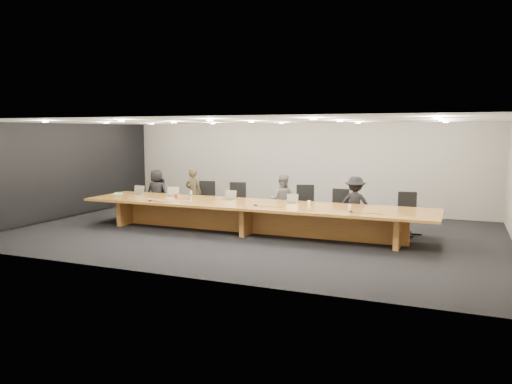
% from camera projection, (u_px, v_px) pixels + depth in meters
% --- Properties ---
extents(ground, '(12.00, 12.00, 0.00)m').
position_uv_depth(ground, '(251.00, 233.00, 12.57)').
color(ground, black).
rests_on(ground, ground).
extents(back_wall, '(12.00, 0.02, 2.80)m').
position_uv_depth(back_wall, '(300.00, 167.00, 16.07)').
color(back_wall, '#BDB7AC').
rests_on(back_wall, ground).
extents(left_wall_panel, '(0.08, 7.84, 2.74)m').
position_uv_depth(left_wall_panel, '(65.00, 171.00, 14.65)').
color(left_wall_panel, black).
rests_on(left_wall_panel, ground).
extents(conference_table, '(9.00, 1.80, 0.75)m').
position_uv_depth(conference_table, '(251.00, 212.00, 12.50)').
color(conference_table, brown).
rests_on(conference_table, ground).
extents(chair_far_left, '(0.72, 0.72, 1.13)m').
position_uv_depth(chair_far_left, '(153.00, 197.00, 15.01)').
color(chair_far_left, black).
rests_on(chair_far_left, ground).
extents(chair_left, '(0.68, 0.68, 1.13)m').
position_uv_depth(chair_left, '(205.00, 200.00, 14.35)').
color(chair_left, black).
rests_on(chair_left, ground).
extents(chair_mid_left, '(0.66, 0.66, 1.12)m').
position_uv_depth(chair_mid_left, '(236.00, 202.00, 14.06)').
color(chair_mid_left, black).
rests_on(chair_mid_left, ground).
extents(chair_mid_right, '(0.70, 0.70, 1.14)m').
position_uv_depth(chair_mid_right, '(305.00, 206.00, 13.26)').
color(chair_mid_right, black).
rests_on(chair_mid_right, ground).
extents(chair_right, '(0.58, 0.58, 1.06)m').
position_uv_depth(chair_right, '(338.00, 209.00, 12.99)').
color(chair_right, black).
rests_on(chair_right, ground).
extents(chair_far_right, '(0.62, 0.62, 1.08)m').
position_uv_depth(chair_far_right, '(407.00, 214.00, 12.19)').
color(chair_far_right, black).
rests_on(chair_far_right, ground).
extents(person_a, '(0.71, 0.48, 1.40)m').
position_uv_depth(person_a, '(157.00, 193.00, 14.98)').
color(person_a, black).
rests_on(person_a, ground).
extents(person_b, '(0.57, 0.40, 1.49)m').
position_uv_depth(person_b, '(194.00, 193.00, 14.51)').
color(person_b, '#302A1A').
rests_on(person_b, ground).
extents(person_c, '(0.72, 0.59, 1.40)m').
position_uv_depth(person_c, '(282.00, 200.00, 13.39)').
color(person_c, '#58585A').
rests_on(person_c, ground).
extents(person_d, '(0.96, 0.61, 1.41)m').
position_uv_depth(person_d, '(355.00, 204.00, 12.62)').
color(person_d, black).
rests_on(person_d, ground).
extents(laptop_a, '(0.33, 0.25, 0.26)m').
position_uv_depth(laptop_a, '(137.00, 190.00, 14.15)').
color(laptop_a, '#C3B795').
rests_on(laptop_a, conference_table).
extents(laptop_b, '(0.38, 0.32, 0.26)m').
position_uv_depth(laptop_b, '(172.00, 191.00, 13.82)').
color(laptop_b, '#B8AA8D').
rests_on(laptop_b, conference_table).
extents(laptop_c, '(0.34, 0.26, 0.25)m').
position_uv_depth(laptop_c, '(229.00, 195.00, 13.10)').
color(laptop_c, tan).
rests_on(laptop_c, conference_table).
extents(laptop_d, '(0.30, 0.22, 0.23)m').
position_uv_depth(laptop_d, '(291.00, 199.00, 12.49)').
color(laptop_d, tan).
rests_on(laptop_d, conference_table).
extents(water_bottle, '(0.09, 0.09, 0.23)m').
position_uv_depth(water_bottle, '(191.00, 195.00, 13.17)').
color(water_bottle, '#ABBBB5').
rests_on(water_bottle, conference_table).
extents(amber_mug, '(0.09, 0.09, 0.10)m').
position_uv_depth(amber_mug, '(176.00, 196.00, 13.42)').
color(amber_mug, brown).
rests_on(amber_mug, conference_table).
extents(paper_cup_near, '(0.09, 0.09, 0.09)m').
position_uv_depth(paper_cup_near, '(309.00, 202.00, 12.29)').
color(paper_cup_near, white).
rests_on(paper_cup_near, conference_table).
extents(paper_cup_far, '(0.09, 0.09, 0.09)m').
position_uv_depth(paper_cup_far, '(350.00, 207.00, 11.61)').
color(paper_cup_far, white).
rests_on(paper_cup_far, conference_table).
extents(notepad, '(0.28, 0.25, 0.01)m').
position_uv_depth(notepad, '(118.00, 194.00, 14.35)').
color(notepad, white).
rests_on(notepad, conference_table).
extents(lime_gadget, '(0.20, 0.15, 0.03)m').
position_uv_depth(lime_gadget, '(118.00, 193.00, 14.35)').
color(lime_gadget, green).
rests_on(lime_gadget, notepad).
extents(av_box, '(0.21, 0.18, 0.03)m').
position_uv_depth(av_box, '(118.00, 197.00, 13.49)').
color(av_box, '#AEAFB3').
rests_on(av_box, conference_table).
extents(mic_left, '(0.13, 0.13, 0.03)m').
position_uv_depth(mic_left, '(150.00, 200.00, 12.89)').
color(mic_left, black).
rests_on(mic_left, conference_table).
extents(mic_center, '(0.15, 0.15, 0.03)m').
position_uv_depth(mic_center, '(255.00, 205.00, 12.09)').
color(mic_center, black).
rests_on(mic_center, conference_table).
extents(mic_right, '(0.16, 0.16, 0.03)m').
position_uv_depth(mic_right, '(351.00, 211.00, 11.12)').
color(mic_right, black).
rests_on(mic_right, conference_table).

